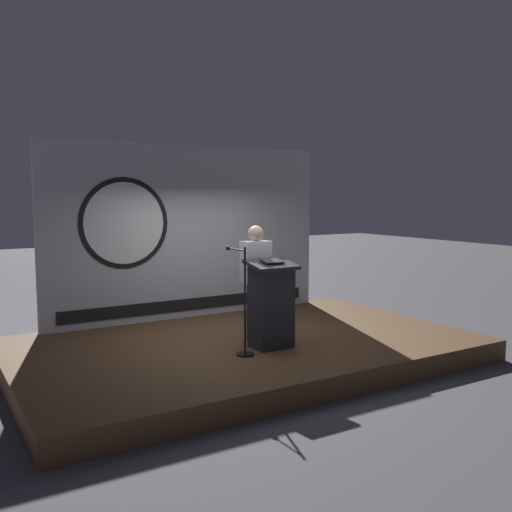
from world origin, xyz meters
TOP-DOWN VIEW (x-y plane):
  - ground_plane at (0.00, 0.00)m, footprint 40.00×40.00m
  - stage_platform at (0.00, 0.00)m, footprint 6.40×4.00m
  - banner_display at (-0.05, 1.85)m, footprint 4.97×0.12m
  - podium at (0.11, -0.55)m, footprint 0.64×0.50m
  - speaker_person at (0.15, -0.07)m, footprint 0.40×0.26m
  - microphone_stand at (-0.39, -0.64)m, footprint 0.24×0.60m

SIDE VIEW (x-z plane):
  - ground_plane at x=0.00m, z-range 0.00..0.00m
  - stage_platform at x=0.00m, z-range 0.00..0.30m
  - microphone_stand at x=-0.39m, z-range 0.09..1.51m
  - podium at x=0.11m, z-range 0.29..1.51m
  - speaker_person at x=0.15m, z-range 0.32..1.96m
  - banner_display at x=-0.05m, z-range 0.29..3.19m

